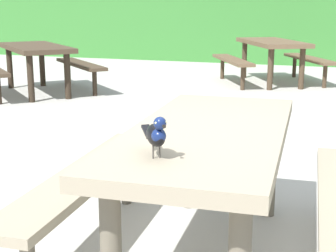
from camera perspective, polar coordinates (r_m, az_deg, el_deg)
hedge_wall at (r=12.71m, az=16.19°, el=11.19°), size 28.00×1.86×1.93m
picnic_table_foreground at (r=2.67m, az=4.51°, el=-3.97°), size 1.78×1.84×0.74m
bird_grackle at (r=2.06m, az=-1.29°, el=-0.90°), size 0.19×0.24×0.18m
picnic_table_mid_left at (r=9.11m, az=11.48°, el=8.18°), size 2.29×2.30×0.74m
picnic_table_far_centre at (r=8.15m, az=-14.51°, el=7.42°), size 2.40×2.39×0.74m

